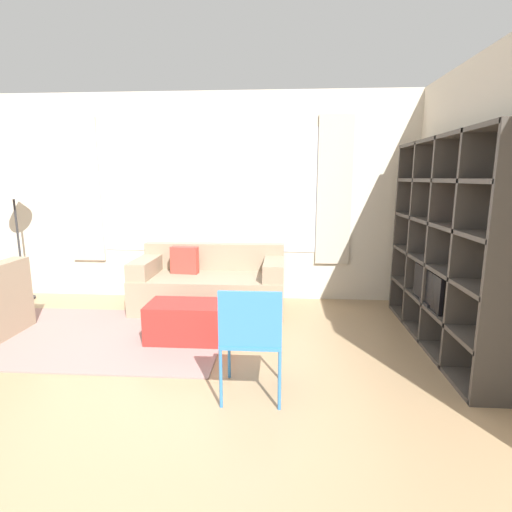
% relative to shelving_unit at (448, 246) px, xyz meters
% --- Properties ---
extents(ground_plane, '(16.00, 16.00, 0.00)m').
position_rel_shelving_unit_xyz_m(ground_plane, '(-2.57, -1.58, -0.99)').
color(ground_plane, '#9E7F5B').
extents(wall_back, '(6.61, 0.11, 2.70)m').
position_rel_shelving_unit_xyz_m(wall_back, '(-2.57, 1.47, 0.37)').
color(wall_back, beige).
rests_on(wall_back, ground_plane).
extents(wall_right, '(0.07, 4.21, 2.70)m').
position_rel_shelving_unit_xyz_m(wall_right, '(0.18, -0.07, 0.36)').
color(wall_right, beige).
rests_on(wall_right, ground_plane).
extents(area_rug, '(2.53, 1.62, 0.01)m').
position_rel_shelving_unit_xyz_m(area_rug, '(-3.41, -0.06, -0.98)').
color(area_rug, gray).
rests_on(area_rug, ground_plane).
extents(shelving_unit, '(0.34, 2.26, 1.99)m').
position_rel_shelving_unit_xyz_m(shelving_unit, '(0.00, 0.00, 0.00)').
color(shelving_unit, silver).
rests_on(shelving_unit, ground_plane).
extents(couch_main, '(1.83, 0.89, 0.78)m').
position_rel_shelving_unit_xyz_m(couch_main, '(-2.46, 0.97, -0.69)').
color(couch_main, gray).
rests_on(couch_main, ground_plane).
extents(ottoman, '(0.83, 0.45, 0.39)m').
position_rel_shelving_unit_xyz_m(ottoman, '(-2.48, -0.08, -0.79)').
color(ottoman, '#A82823').
rests_on(ottoman, ground_plane).
extents(floor_lamp, '(0.32, 0.32, 1.62)m').
position_rel_shelving_unit_xyz_m(floor_lamp, '(-5.05, 1.15, 0.39)').
color(floor_lamp, black).
rests_on(floor_lamp, ground_plane).
extents(folding_chair, '(0.44, 0.46, 0.86)m').
position_rel_shelving_unit_xyz_m(folding_chair, '(-1.78, -1.12, -0.47)').
color(folding_chair, '#3375B7').
rests_on(folding_chair, ground_plane).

